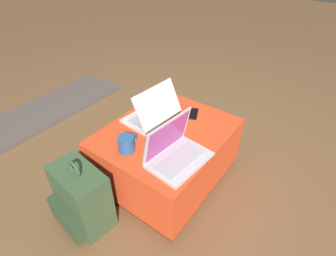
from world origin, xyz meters
TOP-DOWN VIEW (x-y plane):
  - ground_plane at (0.00, 0.00)m, footprint 14.00×14.00m
  - ottoman at (0.00, 0.00)m, footprint 0.81×0.68m
  - laptop_near at (-0.17, -0.19)m, footprint 0.35×0.26m
  - laptop_far at (0.05, 0.15)m, footprint 0.36×0.26m
  - cell_phone at (0.25, -0.03)m, footprint 0.15×0.11m
  - backpack at (-0.57, 0.17)m, footprint 0.27×0.35m
  - coffee_mug at (-0.28, 0.07)m, footprint 0.13×0.09m
  - fireplace_hearth at (0.00, 1.40)m, footprint 1.40×0.50m

SIDE VIEW (x-z plane):
  - ground_plane at x=0.00m, z-range 0.00..0.00m
  - fireplace_hearth at x=0.00m, z-range 0.00..0.04m
  - backpack at x=-0.57m, z-range -0.04..0.42m
  - ottoman at x=0.00m, z-range 0.00..0.40m
  - cell_phone at x=0.25m, z-range 0.40..0.40m
  - coffee_mug at x=-0.28m, z-range 0.40..0.49m
  - laptop_far at x=0.05m, z-range 0.33..0.56m
  - laptop_near at x=-0.17m, z-range 0.33..0.56m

